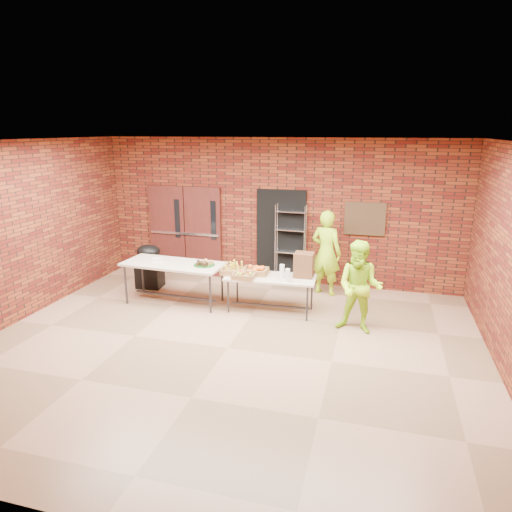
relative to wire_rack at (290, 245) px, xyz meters
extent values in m
cube|color=#806145|center=(-0.35, -3.32, -0.92)|extent=(8.00, 7.00, 0.04)
cube|color=silver|center=(-0.35, -3.32, 2.32)|extent=(8.00, 7.00, 0.04)
cube|color=maroon|center=(-0.35, 0.20, 0.70)|extent=(8.00, 0.04, 3.20)
cube|color=maroon|center=(-0.35, -6.84, 0.70)|extent=(8.00, 0.04, 3.20)
cube|color=maroon|center=(-4.37, -3.32, 0.70)|extent=(0.04, 7.00, 3.20)
cube|color=#491614|center=(-3.00, 0.12, 0.15)|extent=(0.88, 0.08, 2.10)
cube|color=#491614|center=(-2.10, 0.12, 0.15)|extent=(0.88, 0.08, 2.10)
cube|color=black|center=(-2.72, 0.07, 0.45)|extent=(0.12, 0.02, 0.90)
cube|color=black|center=(-1.82, 0.07, 0.45)|extent=(0.12, 0.02, 0.90)
cube|color=#AEAFB5|center=(-2.55, 0.06, 0.10)|extent=(1.70, 0.04, 0.05)
cube|color=black|center=(-0.25, 0.14, 0.15)|extent=(1.10, 0.06, 2.10)
cube|color=#3A2617|center=(1.55, 0.13, 0.65)|extent=(0.85, 0.04, 0.70)
cube|color=#C6B298|center=(-2.01, -1.70, -0.10)|extent=(2.05, 0.96, 0.04)
cube|color=#2E2E33|center=(-2.01, -1.70, -0.77)|extent=(1.78, 0.16, 0.03)
cylinder|color=#2E2E33|center=(-2.90, -1.36, -0.51)|extent=(0.04, 0.04, 0.78)
cylinder|color=#2E2E33|center=(-1.12, -1.36, -0.51)|extent=(0.04, 0.04, 0.78)
cylinder|color=#2E2E33|center=(-2.90, -2.03, -0.51)|extent=(0.04, 0.04, 0.78)
cylinder|color=#2E2E33|center=(-1.12, -2.03, -0.51)|extent=(0.04, 0.04, 0.78)
cube|color=#C6B298|center=(-0.05, -1.65, -0.23)|extent=(1.72, 0.79, 0.04)
cube|color=#2E2E33|center=(-0.05, -1.65, -0.79)|extent=(1.50, 0.12, 0.03)
cylinder|color=#2E2E33|center=(-0.80, -1.36, -0.57)|extent=(0.03, 0.03, 0.66)
cylinder|color=#2E2E33|center=(0.70, -1.36, -0.57)|extent=(0.03, 0.03, 0.66)
cylinder|color=#2E2E33|center=(-0.80, -1.93, -0.57)|extent=(0.03, 0.03, 0.66)
cylinder|color=#2E2E33|center=(0.70, -1.93, -0.57)|extent=(0.03, 0.03, 0.66)
cube|color=#9C703E|center=(-0.77, -1.66, -0.17)|extent=(0.45, 0.35, 0.07)
cube|color=#9C703E|center=(-0.37, -1.57, -0.17)|extent=(0.47, 0.36, 0.07)
cube|color=#9C703E|center=(-0.51, -1.87, -0.18)|extent=(0.40, 0.31, 0.06)
cylinder|color=#124615|center=(-1.36, -1.69, -0.07)|extent=(0.41, 0.41, 0.02)
cube|color=silver|center=(-2.39, -1.65, -0.05)|extent=(0.18, 0.12, 0.06)
cube|color=brown|center=(0.55, -1.48, 0.02)|extent=(0.35, 0.31, 0.46)
cylinder|color=silver|center=(0.30, -1.82, -0.10)|extent=(0.08, 0.08, 0.23)
cylinder|color=silver|center=(0.32, -1.86, -0.09)|extent=(0.08, 0.08, 0.25)
cylinder|color=silver|center=(0.18, -1.68, -0.08)|extent=(0.09, 0.09, 0.26)
cube|color=black|center=(-2.93, -0.99, -0.57)|extent=(0.56, 0.47, 0.67)
ellipsoid|color=black|center=(-2.93, -0.99, -0.09)|extent=(0.55, 0.48, 0.29)
imported|color=#A4E219|center=(0.83, -0.40, -0.01)|extent=(0.76, 0.62, 1.79)
imported|color=#A4E219|center=(1.61, -2.12, -0.10)|extent=(0.88, 0.74, 1.60)
camera|label=1|loc=(1.84, -9.57, 2.47)|focal=32.00mm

